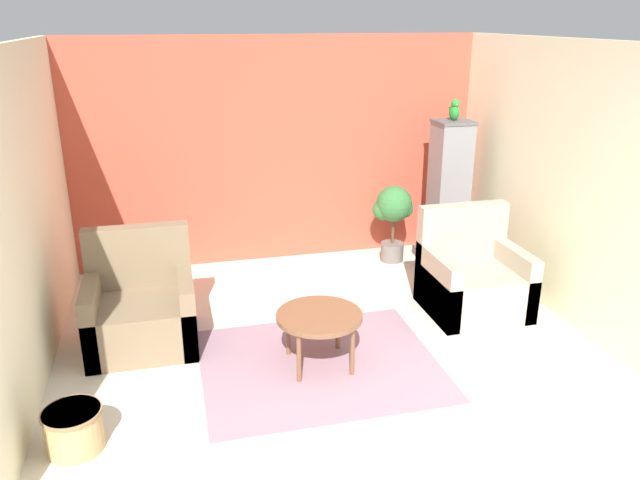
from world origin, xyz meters
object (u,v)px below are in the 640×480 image
(parrot, at_px, (454,111))
(potted_plant, at_px, (393,212))
(armchair_left, at_px, (141,311))
(coffee_table, at_px, (319,319))
(armchair_right, at_px, (472,280))
(birdcage, at_px, (448,197))
(wicker_basket, at_px, (74,428))

(parrot, height_order, potted_plant, parrot)
(armchair_left, bearing_deg, coffee_table, -27.56)
(coffee_table, distance_m, parrot, 2.96)
(armchair_left, height_order, armchair_right, same)
(coffee_table, distance_m, birdcage, 2.69)
(armchair_right, height_order, parrot, parrot)
(coffee_table, bearing_deg, birdcage, 44.33)
(birdcage, relative_size, potted_plant, 1.82)
(birdcage, bearing_deg, armchair_left, -160.29)
(potted_plant, bearing_deg, armchair_left, -154.39)
(coffee_table, height_order, wicker_basket, coffee_table)
(wicker_basket, bearing_deg, parrot, 34.12)
(armchair_right, bearing_deg, birdcage, 76.48)
(potted_plant, bearing_deg, coffee_table, -123.79)
(coffee_table, height_order, potted_plant, potted_plant)
(parrot, height_order, wicker_basket, parrot)
(coffee_table, distance_m, armchair_left, 1.52)
(armchair_left, height_order, birdcage, birdcage)
(coffee_table, bearing_deg, potted_plant, 56.21)
(armchair_left, xyz_separation_m, armchair_right, (2.96, -0.07, 0.00))
(birdcage, bearing_deg, parrot, 90.00)
(armchair_right, xyz_separation_m, potted_plant, (-0.29, 1.35, 0.27))
(birdcage, distance_m, parrot, 0.94)
(armchair_right, xyz_separation_m, birdcage, (0.30, 1.24, 0.43))
(coffee_table, height_order, armchair_right, armchair_right)
(parrot, xyz_separation_m, potted_plant, (-0.59, 0.11, -1.09))
(potted_plant, bearing_deg, birdcage, -10.90)
(parrot, bearing_deg, wicker_basket, -145.88)
(armchair_right, relative_size, potted_plant, 1.10)
(wicker_basket, bearing_deg, armchair_left, 73.09)
(armchair_left, distance_m, potted_plant, 2.98)
(coffee_table, bearing_deg, parrot, 44.36)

